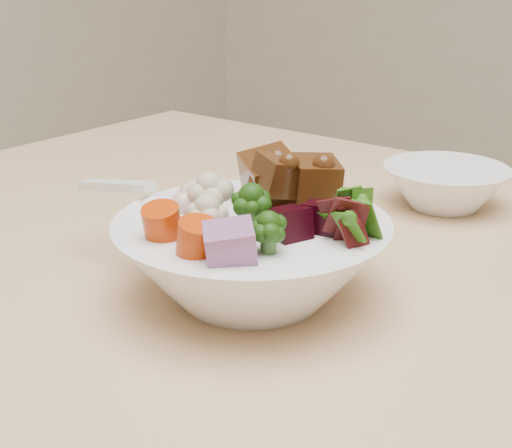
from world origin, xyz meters
name	(u,v)px	position (x,y,z in m)	size (l,w,h in m)	color
food_bowl	(255,253)	(-0.28, 0.03, 0.80)	(0.22, 0.22, 0.12)	white
soup_spoon	(152,201)	(-0.38, 0.02, 0.82)	(0.13, 0.04, 0.03)	white
side_bowl	(445,187)	(-0.23, 0.33, 0.78)	(0.14, 0.14, 0.05)	white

